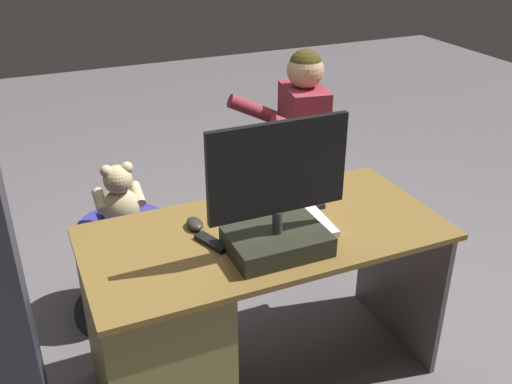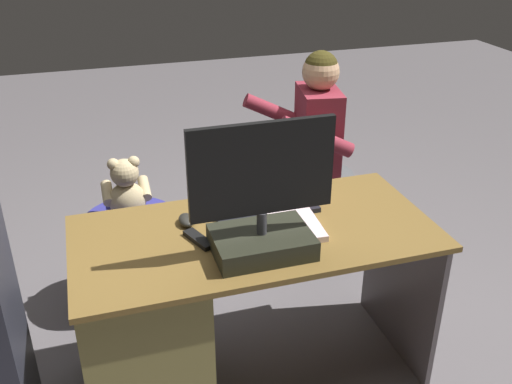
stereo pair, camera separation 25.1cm
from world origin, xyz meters
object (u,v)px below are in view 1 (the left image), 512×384
Objects in this scene: cup at (309,192)px; person at (291,139)px; computer_mouse at (195,224)px; teddy_bear at (120,198)px; monitor at (277,212)px; visitor_chair at (300,205)px; desk at (179,325)px; tv_remote at (212,242)px; office_chair_teddy at (128,262)px; keyboard at (271,209)px.

cup is 0.09× the size of person.
computer_mouse is 0.08× the size of person.
teddy_bear reaches higher than computer_mouse.
monitor is 1.33m from visitor_chair.
monitor reaches higher than person.
cup is at bearing -179.13° from computer_mouse.
teddy_bear is (0.40, -0.83, -0.26)m from monitor.
tv_remote is (-0.14, 0.01, 0.34)m from desk.
monitor is 1.09m from office_chair_teddy.
cup is (-0.28, -0.28, -0.10)m from monitor.
monitor is at bearing 157.55° from desk.
keyboard is 0.88m from office_chair_teddy.
keyboard is (-0.45, -0.13, 0.34)m from desk.
office_chair_teddy is at bearing -71.67° from computer_mouse.
teddy_bear is at bearing -95.36° from tv_remote.
monitor is 0.33m from keyboard.
keyboard is at bearing -163.84° from desk.
cup is 0.19× the size of visitor_chair.
computer_mouse is (0.22, -0.27, -0.14)m from monitor.
desk is 3.27× the size of keyboard.
tv_remote is 1.29m from visitor_chair.
cup is at bearing 63.88° from visitor_chair.
keyboard is at bearing 1.53° from cup.
monitor is at bearing 125.61° from tv_remote.
desk is 0.37m from tv_remote.
computer_mouse is (0.32, 0.00, 0.01)m from keyboard.
computer_mouse is 0.64× the size of tv_remote.
desk is at bearing -22.45° from monitor.
visitor_chair is at bearing -170.44° from teddy_bear.
computer_mouse is 0.17× the size of office_chair_teddy.
desk is 0.58m from keyboard.
computer_mouse is at bearing 0.87° from cup.
tv_remote is 0.48× the size of teddy_bear.
desk is 14.32× the size of computer_mouse.
teddy_bear is 1.11m from visitor_chair.
tv_remote is 0.74m from teddy_bear.
desk is 0.74m from cup.
tv_remote is (0.20, -0.13, -0.15)m from monitor.
cup reaches higher than desk.
teddy_bear reaches higher than desk.
tv_remote reaches higher than desk.
office_chair_teddy is at bearing -63.90° from monitor.
desk is at bearing 43.42° from person.
keyboard is 2.80× the size of tv_remote.
visitor_chair is 0.43m from person.
keyboard is 0.76m from teddy_bear.
keyboard is 0.32m from computer_mouse.
keyboard reaches higher than visitor_chair.
desk is 2.41× the size of office_chair_teddy.
office_chair_teddy is 1.06m from person.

